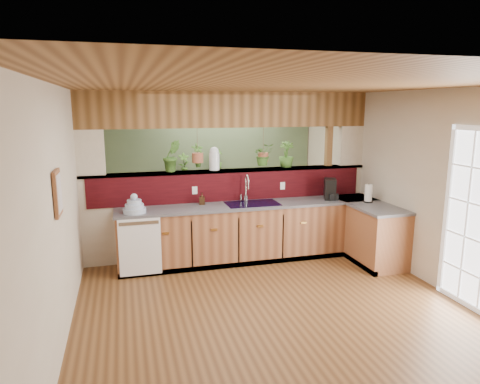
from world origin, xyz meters
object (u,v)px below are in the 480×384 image
object	(u,v)px
faucet	(246,187)
dish_stack	(134,207)
coffee_maker	(330,190)
paper_towel	(368,194)
glass_jar	(214,159)
soap_dispenser	(202,199)
shelving_console	(203,200)

from	to	relation	value
faucet	dish_stack	distance (m)	1.75
coffee_maker	paper_towel	bearing A→B (deg)	-15.55
glass_jar	paper_towel	bearing A→B (deg)	-18.43
soap_dispenser	faucet	bearing A→B (deg)	0.72
dish_stack	glass_jar	size ratio (longest dim) A/B	0.88
faucet	coffee_maker	distance (m)	1.37
paper_towel	shelving_console	bearing A→B (deg)	128.84
coffee_maker	shelving_console	xyz separation A→B (m)	(-1.67, 2.30, -0.55)
faucet	shelving_console	size ratio (longest dim) A/B	0.26
soap_dispenser	shelving_console	distance (m)	2.22
soap_dispenser	glass_jar	xyz separation A→B (m)	(0.24, 0.22, 0.58)
faucet	dish_stack	xyz separation A→B (m)	(-1.72, -0.28, -0.14)
faucet	soap_dispenser	size ratio (longest dim) A/B	2.39
coffee_maker	faucet	bearing A→B (deg)	-165.48
faucet	paper_towel	distance (m)	1.91
dish_stack	glass_jar	world-z (taller)	glass_jar
faucet	soap_dispenser	xyz separation A→B (m)	(-0.71, -0.01, -0.14)
paper_towel	shelving_console	world-z (taller)	paper_towel
paper_towel	shelving_console	size ratio (longest dim) A/B	0.18
glass_jar	shelving_console	distance (m)	2.19
coffee_maker	shelving_console	world-z (taller)	coffee_maker
paper_towel	glass_jar	xyz separation A→B (m)	(-2.29, 0.76, 0.54)
soap_dispenser	dish_stack	bearing A→B (deg)	-164.94
dish_stack	soap_dispenser	world-z (taller)	dish_stack
faucet	shelving_console	bearing A→B (deg)	98.44
shelving_console	coffee_maker	bearing A→B (deg)	-78.37
paper_towel	shelving_console	xyz separation A→B (m)	(-2.14, 2.66, -0.54)
paper_towel	coffee_maker	bearing A→B (deg)	142.25
soap_dispenser	coffee_maker	xyz separation A→B (m)	(2.07, -0.17, 0.06)
glass_jar	shelving_console	bearing A→B (deg)	85.55
faucet	shelving_console	xyz separation A→B (m)	(-0.31, 2.12, -0.63)
faucet	soap_dispenser	distance (m)	0.72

